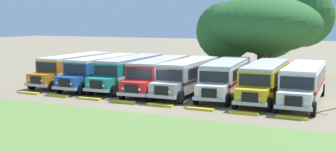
{
  "coord_description": "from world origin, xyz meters",
  "views": [
    {
      "loc": [
        14.34,
        -27.33,
        6.17
      ],
      "look_at": [
        0.0,
        4.05,
        1.6
      ],
      "focal_mm": 44.07,
      "sensor_mm": 36.0,
      "label": 1
    }
  ],
  "objects_px": {
    "parked_bus_slot_0": "(75,67)",
    "parked_bus_slot_6": "(265,79)",
    "parked_bus_slot_4": "(189,75)",
    "parked_bus_slot_1": "(102,70)",
    "parked_bus_slot_2": "(129,71)",
    "parked_bus_slot_3": "(159,73)",
    "parked_bus_slot_7": "(304,81)",
    "parked_bus_slot_5": "(226,76)",
    "broad_shade_tree": "(265,25)"
  },
  "relations": [
    {
      "from": "parked_bus_slot_4",
      "to": "parked_bus_slot_6",
      "type": "height_order",
      "value": "same"
    },
    {
      "from": "parked_bus_slot_1",
      "to": "parked_bus_slot_2",
      "type": "xyz_separation_m",
      "value": [
        2.77,
        0.34,
        0.0
      ]
    },
    {
      "from": "parked_bus_slot_0",
      "to": "parked_bus_slot_2",
      "type": "xyz_separation_m",
      "value": [
        6.23,
        -0.06,
        0.0
      ]
    },
    {
      "from": "parked_bus_slot_3",
      "to": "parked_bus_slot_4",
      "type": "distance_m",
      "value": 2.79
    },
    {
      "from": "parked_bus_slot_1",
      "to": "broad_shade_tree",
      "type": "bearing_deg",
      "value": 137.1
    },
    {
      "from": "parked_bus_slot_5",
      "to": "parked_bus_slot_3",
      "type": "bearing_deg",
      "value": -88.6
    },
    {
      "from": "parked_bus_slot_3",
      "to": "parked_bus_slot_7",
      "type": "relative_size",
      "value": 1.01
    },
    {
      "from": "parked_bus_slot_5",
      "to": "broad_shade_tree",
      "type": "relative_size",
      "value": 0.76
    },
    {
      "from": "parked_bus_slot_7",
      "to": "broad_shade_tree",
      "type": "xyz_separation_m",
      "value": [
        -5.88,
        13.78,
        4.12
      ]
    },
    {
      "from": "parked_bus_slot_4",
      "to": "parked_bus_slot_7",
      "type": "distance_m",
      "value": 9.49
    },
    {
      "from": "parked_bus_slot_3",
      "to": "broad_shade_tree",
      "type": "distance_m",
      "value": 15.8
    },
    {
      "from": "parked_bus_slot_2",
      "to": "parked_bus_slot_0",
      "type": "bearing_deg",
      "value": -92.47
    },
    {
      "from": "parked_bus_slot_0",
      "to": "parked_bus_slot_7",
      "type": "distance_m",
      "value": 21.85
    },
    {
      "from": "parked_bus_slot_7",
      "to": "parked_bus_slot_6",
      "type": "bearing_deg",
      "value": -93.97
    },
    {
      "from": "parked_bus_slot_0",
      "to": "parked_bus_slot_6",
      "type": "height_order",
      "value": "same"
    },
    {
      "from": "parked_bus_slot_2",
      "to": "parked_bus_slot_7",
      "type": "height_order",
      "value": "same"
    },
    {
      "from": "parked_bus_slot_5",
      "to": "parked_bus_slot_6",
      "type": "distance_m",
      "value": 3.39
    },
    {
      "from": "parked_bus_slot_1",
      "to": "parked_bus_slot_3",
      "type": "distance_m",
      "value": 6.12
    },
    {
      "from": "parked_bus_slot_6",
      "to": "parked_bus_slot_1",
      "type": "bearing_deg",
      "value": -91.14
    },
    {
      "from": "parked_bus_slot_0",
      "to": "parked_bus_slot_7",
      "type": "height_order",
      "value": "same"
    },
    {
      "from": "broad_shade_tree",
      "to": "parked_bus_slot_5",
      "type": "bearing_deg",
      "value": -91.95
    },
    {
      "from": "parked_bus_slot_1",
      "to": "parked_bus_slot_2",
      "type": "distance_m",
      "value": 2.79
    },
    {
      "from": "parked_bus_slot_1",
      "to": "parked_bus_slot_5",
      "type": "distance_m",
      "value": 12.06
    },
    {
      "from": "parked_bus_slot_7",
      "to": "broad_shade_tree",
      "type": "height_order",
      "value": "broad_shade_tree"
    },
    {
      "from": "parked_bus_slot_7",
      "to": "parked_bus_slot_4",
      "type": "bearing_deg",
      "value": -90.97
    },
    {
      "from": "parked_bus_slot_1",
      "to": "broad_shade_tree",
      "type": "relative_size",
      "value": 0.75
    },
    {
      "from": "parked_bus_slot_0",
      "to": "parked_bus_slot_1",
      "type": "relative_size",
      "value": 1.0
    },
    {
      "from": "parked_bus_slot_6",
      "to": "parked_bus_slot_7",
      "type": "xyz_separation_m",
      "value": [
        2.96,
        -0.19,
        0.0
      ]
    },
    {
      "from": "parked_bus_slot_5",
      "to": "parked_bus_slot_7",
      "type": "xyz_separation_m",
      "value": [
        6.33,
        -0.56,
        0.0
      ]
    },
    {
      "from": "parked_bus_slot_2",
      "to": "broad_shade_tree",
      "type": "relative_size",
      "value": 0.75
    },
    {
      "from": "broad_shade_tree",
      "to": "parked_bus_slot_3",
      "type": "bearing_deg",
      "value": -114.78
    },
    {
      "from": "parked_bus_slot_0",
      "to": "parked_bus_slot_6",
      "type": "distance_m",
      "value": 18.89
    },
    {
      "from": "parked_bus_slot_1",
      "to": "parked_bus_slot_5",
      "type": "height_order",
      "value": "same"
    },
    {
      "from": "parked_bus_slot_3",
      "to": "parked_bus_slot_6",
      "type": "xyz_separation_m",
      "value": [
        9.31,
        0.26,
        0.0
      ]
    },
    {
      "from": "parked_bus_slot_6",
      "to": "parked_bus_slot_7",
      "type": "relative_size",
      "value": 1.0
    },
    {
      "from": "parked_bus_slot_0",
      "to": "parked_bus_slot_4",
      "type": "relative_size",
      "value": 1.0
    },
    {
      "from": "parked_bus_slot_1",
      "to": "parked_bus_slot_4",
      "type": "distance_m",
      "value": 8.89
    },
    {
      "from": "parked_bus_slot_0",
      "to": "parked_bus_slot_4",
      "type": "height_order",
      "value": "same"
    },
    {
      "from": "parked_bus_slot_3",
      "to": "broad_shade_tree",
      "type": "relative_size",
      "value": 0.76
    },
    {
      "from": "parked_bus_slot_0",
      "to": "parked_bus_slot_7",
      "type": "bearing_deg",
      "value": 87.77
    },
    {
      "from": "parked_bus_slot_0",
      "to": "parked_bus_slot_6",
      "type": "relative_size",
      "value": 1.0
    },
    {
      "from": "parked_bus_slot_5",
      "to": "broad_shade_tree",
      "type": "height_order",
      "value": "broad_shade_tree"
    },
    {
      "from": "parked_bus_slot_0",
      "to": "broad_shade_tree",
      "type": "bearing_deg",
      "value": 128.86
    },
    {
      "from": "parked_bus_slot_4",
      "to": "parked_bus_slot_3",
      "type": "bearing_deg",
      "value": -87.14
    },
    {
      "from": "parked_bus_slot_3",
      "to": "parked_bus_slot_6",
      "type": "height_order",
      "value": "same"
    },
    {
      "from": "parked_bus_slot_3",
      "to": "parked_bus_slot_6",
      "type": "distance_m",
      "value": 9.31
    },
    {
      "from": "parked_bus_slot_4",
      "to": "broad_shade_tree",
      "type": "distance_m",
      "value": 14.73
    },
    {
      "from": "parked_bus_slot_2",
      "to": "parked_bus_slot_6",
      "type": "xyz_separation_m",
      "value": [
        12.65,
        -0.3,
        0.0
      ]
    },
    {
      "from": "parked_bus_slot_6",
      "to": "broad_shade_tree",
      "type": "height_order",
      "value": "broad_shade_tree"
    },
    {
      "from": "parked_bus_slot_0",
      "to": "parked_bus_slot_4",
      "type": "bearing_deg",
      "value": 87.15
    }
  ]
}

